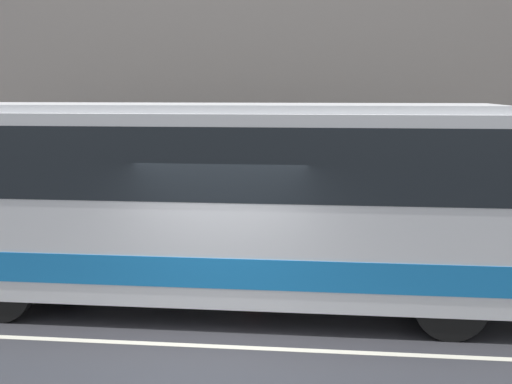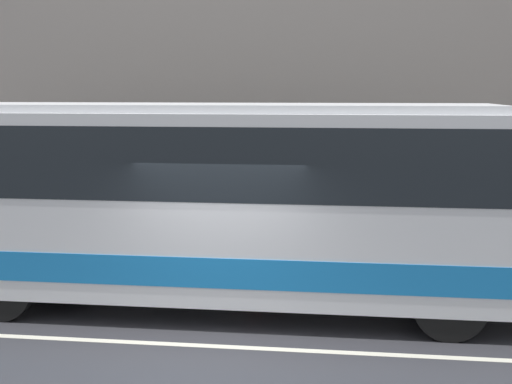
% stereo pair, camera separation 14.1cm
% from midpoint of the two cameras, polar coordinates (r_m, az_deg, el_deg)
% --- Properties ---
extents(ground_plane, '(60.00, 60.00, 0.00)m').
position_cam_midpoint_polar(ground_plane, '(10.16, -3.10, -12.23)').
color(ground_plane, '#333338').
extents(sidewalk, '(60.00, 2.48, 0.13)m').
position_cam_midpoint_polar(sidewalk, '(15.11, 0.65, -5.13)').
color(sidewalk, gray).
rests_on(sidewalk, ground_plane).
extents(lane_stripe, '(54.00, 0.14, 0.01)m').
position_cam_midpoint_polar(lane_stripe, '(10.16, -3.10, -12.21)').
color(lane_stripe, beige).
rests_on(lane_stripe, ground_plane).
extents(transit_bus, '(10.77, 2.62, 3.32)m').
position_cam_midpoint_polar(transit_bus, '(11.56, -3.75, -0.16)').
color(transit_bus, silver).
rests_on(transit_bus, ground_plane).
extents(pedestrian_waiting, '(0.36, 0.36, 1.52)m').
position_cam_midpoint_polar(pedestrian_waiting, '(15.08, 0.41, -2.20)').
color(pedestrian_waiting, maroon).
rests_on(pedestrian_waiting, sidewalk).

